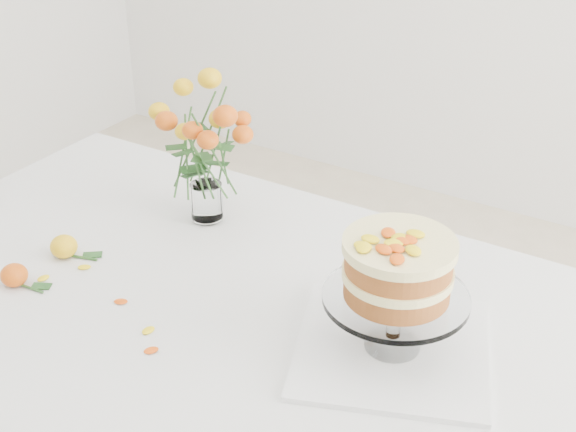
# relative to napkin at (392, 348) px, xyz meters

# --- Properties ---
(table) EXTENTS (1.43, 0.93, 0.76)m
(table) POSITION_rel_napkin_xyz_m (-0.37, -0.04, -0.09)
(table) COLOR tan
(table) RESTS_ON ground
(napkin) EXTENTS (0.41, 0.41, 0.01)m
(napkin) POSITION_rel_napkin_xyz_m (0.00, 0.00, 0.00)
(napkin) COLOR white
(napkin) RESTS_ON table
(cake_stand) EXTENTS (0.24, 0.24, 0.22)m
(cake_stand) POSITION_rel_napkin_xyz_m (0.00, 0.00, 0.15)
(cake_stand) COLOR white
(cake_stand) RESTS_ON napkin
(rose_vase) EXTENTS (0.29, 0.29, 0.35)m
(rose_vase) POSITION_rel_napkin_xyz_m (-0.53, 0.20, 0.20)
(rose_vase) COLOR white
(rose_vase) RESTS_ON table
(loose_rose_near) EXTENTS (0.10, 0.05, 0.05)m
(loose_rose_near) POSITION_rel_napkin_xyz_m (-0.69, -0.07, 0.02)
(loose_rose_near) COLOR yellow
(loose_rose_near) RESTS_ON table
(loose_rose_far) EXTENTS (0.09, 0.05, 0.04)m
(loose_rose_far) POSITION_rel_napkin_xyz_m (-0.70, -0.20, 0.02)
(loose_rose_far) COLOR #CC4909
(loose_rose_far) RESTS_ON table
(stray_petal_a) EXTENTS (0.03, 0.02, 0.00)m
(stray_petal_a) POSITION_rel_napkin_xyz_m (-0.49, -0.14, -0.00)
(stray_petal_a) COLOR yellow
(stray_petal_a) RESTS_ON table
(stray_petal_b) EXTENTS (0.03, 0.02, 0.00)m
(stray_petal_b) POSITION_rel_napkin_xyz_m (-0.39, -0.18, -0.00)
(stray_petal_b) COLOR yellow
(stray_petal_b) RESTS_ON table
(stray_petal_c) EXTENTS (0.03, 0.02, 0.00)m
(stray_petal_c) POSITION_rel_napkin_xyz_m (-0.35, -0.22, -0.00)
(stray_petal_c) COLOR yellow
(stray_petal_c) RESTS_ON table
(stray_petal_d) EXTENTS (0.03, 0.02, 0.00)m
(stray_petal_d) POSITION_rel_napkin_xyz_m (-0.63, -0.09, -0.00)
(stray_petal_d) COLOR yellow
(stray_petal_d) RESTS_ON table
(stray_petal_e) EXTENTS (0.03, 0.02, 0.00)m
(stray_petal_e) POSITION_rel_napkin_xyz_m (-0.67, -0.16, -0.00)
(stray_petal_e) COLOR yellow
(stray_petal_e) RESTS_ON table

